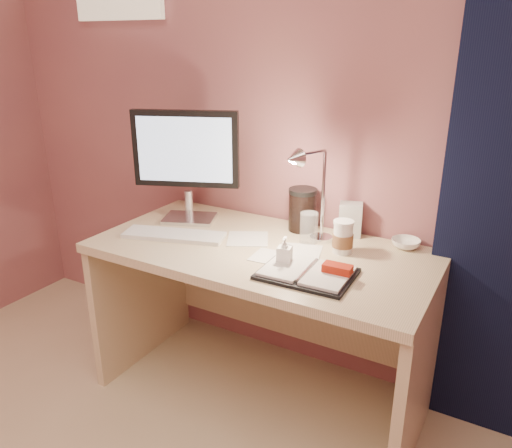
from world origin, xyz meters
The scene contains 14 objects.
desk centered at (0.00, 1.45, 0.50)m, with size 1.40×0.70×0.73m.
monitor centered at (-0.46, 1.50, 1.04)m, with size 0.46×0.25×0.52m.
keyboard centered at (-0.39, 1.29, 0.74)m, with size 0.44×0.13×0.02m, color white.
planner centered at (0.28, 1.24, 0.74)m, with size 0.34×0.26×0.05m.
paper_a centered at (0.16, 1.41, 0.73)m, with size 0.17×0.17×0.00m, color silver.
paper_b centered at (0.07, 1.31, 0.73)m, with size 0.14×0.14×0.00m, color silver.
paper_c centered at (-0.10, 1.43, 0.73)m, with size 0.17×0.17×0.00m, color silver.
coffee_cup centered at (0.31, 1.50, 0.79)m, with size 0.08×0.08×0.13m.
clear_cup centered at (0.14, 1.53, 0.80)m, with size 0.07×0.07×0.13m, color white.
bowl centered at (0.52, 1.67, 0.75)m, with size 0.12×0.12×0.04m, color white.
lotion_bottle centered at (0.16, 1.27, 0.79)m, with size 0.05×0.05×0.12m, color white.
dark_jar centered at (0.06, 1.65, 0.82)m, with size 0.12×0.12×0.17m, color black.
product_box centered at (0.27, 1.69, 0.80)m, with size 0.10×0.08×0.15m, color #B6B6B1.
desk_lamp centered at (0.22, 1.48, 0.99)m, with size 0.16×0.25×0.41m.
Camera 1 is at (0.92, -0.28, 1.54)m, focal length 35.00 mm.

